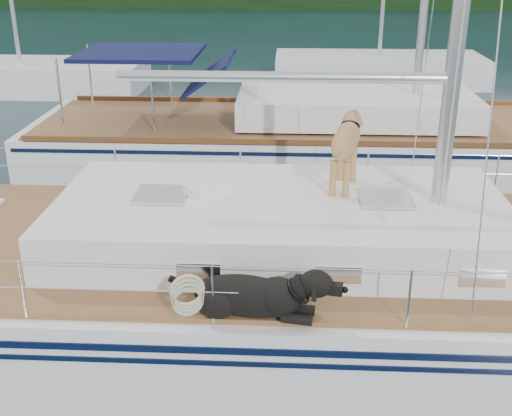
{
  "coord_description": "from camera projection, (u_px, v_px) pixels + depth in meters",
  "views": [
    {
      "loc": [
        0.87,
        -6.9,
        4.53
      ],
      "look_at": [
        0.5,
        0.2,
        1.6
      ],
      "focal_mm": 45.0,
      "sensor_mm": 36.0,
      "label": 1
    }
  ],
  "objects": [
    {
      "name": "ground",
      "position": [
        216.0,
        330.0,
        8.14
      ],
      "size": [
        120.0,
        120.0,
        0.0
      ],
      "primitive_type": "plane",
      "color": "black",
      "rests_on": "ground"
    },
    {
      "name": "main_sailboat",
      "position": [
        223.0,
        283.0,
        7.87
      ],
      "size": [
        12.0,
        3.87,
        14.01
      ],
      "color": "white",
      "rests_on": "ground"
    },
    {
      "name": "neighbor_sailboat",
      "position": [
        302.0,
        144.0,
        13.55
      ],
      "size": [
        11.0,
        3.5,
        13.3
      ],
      "color": "white",
      "rests_on": "ground"
    },
    {
      "name": "bg_boat_west",
      "position": [
        22.0,
        77.0,
        21.28
      ],
      "size": [
        8.0,
        3.0,
        11.65
      ],
      "color": "white",
      "rests_on": "ground"
    },
    {
      "name": "bg_boat_center",
      "position": [
        378.0,
        70.0,
        22.55
      ],
      "size": [
        7.2,
        3.0,
        11.65
      ],
      "color": "white",
      "rests_on": "ground"
    }
  ]
}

